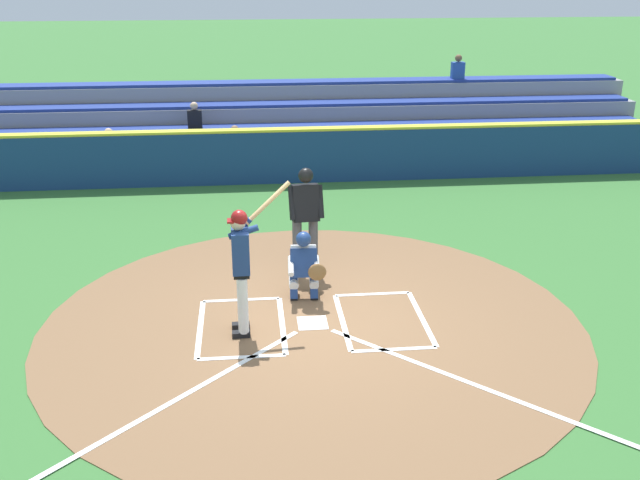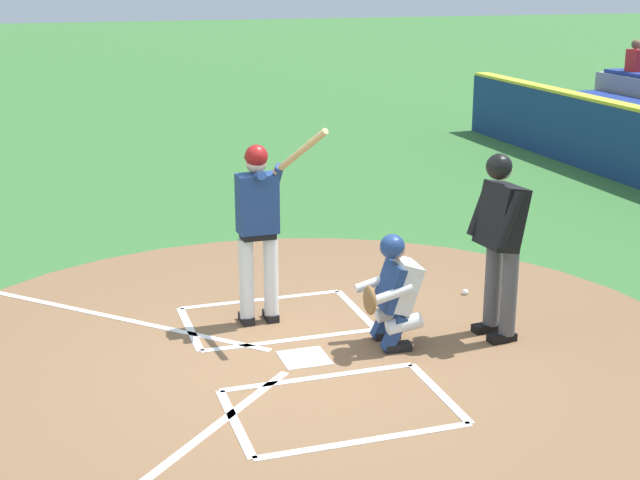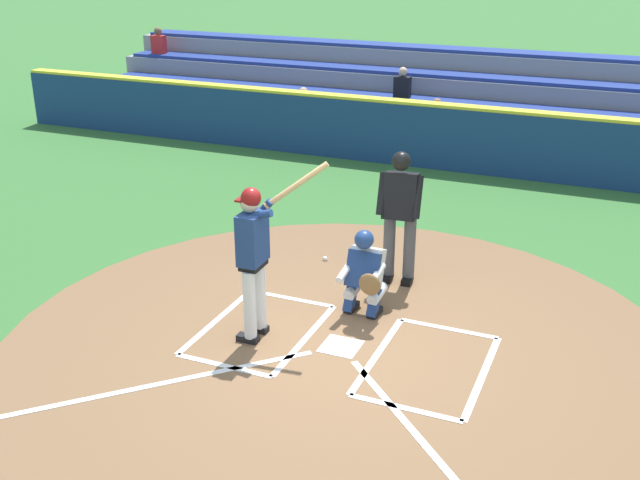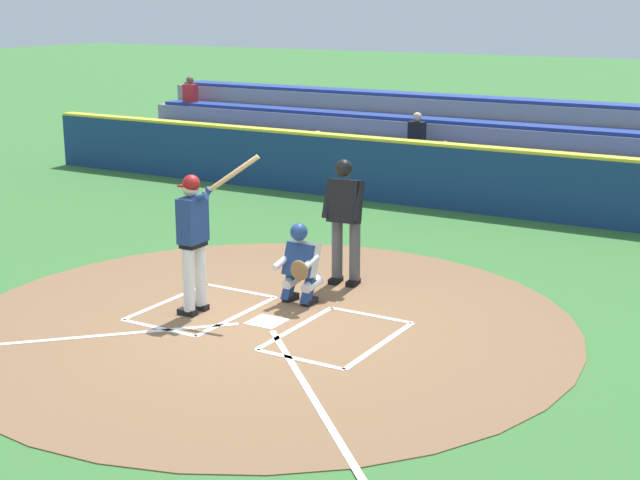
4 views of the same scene
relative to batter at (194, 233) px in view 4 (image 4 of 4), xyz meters
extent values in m
plane|color=#387033|center=(-1.01, -0.17, -1.10)|extent=(120.00, 120.00, 0.00)
cylinder|color=brown|center=(-1.01, -0.17, -1.09)|extent=(8.00, 8.00, 0.01)
cube|color=white|center=(-1.01, -0.17, -1.08)|extent=(0.44, 0.44, 0.01)
cube|color=white|center=(-2.06, -1.07, -1.08)|extent=(1.20, 0.08, 0.01)
cube|color=white|center=(-2.06, 0.73, -1.08)|extent=(1.20, 0.08, 0.01)
cube|color=white|center=(-1.46, -0.17, -1.08)|extent=(0.08, 1.80, 0.01)
cube|color=white|center=(-2.66, -0.17, -1.08)|extent=(0.08, 1.80, 0.01)
cube|color=white|center=(0.04, -1.07, -1.08)|extent=(1.20, 0.08, 0.01)
cube|color=white|center=(0.04, 0.73, -1.08)|extent=(1.20, 0.08, 0.01)
cube|color=white|center=(-0.56, -0.17, -1.08)|extent=(0.08, 1.80, 0.01)
cube|color=white|center=(0.64, -0.17, -1.08)|extent=(0.08, 1.80, 0.01)
cube|color=white|center=(1.09, 1.93, -1.08)|extent=(3.73, 3.73, 0.01)
cube|color=white|center=(-3.11, 1.93, -1.08)|extent=(3.73, 3.73, 0.01)
cylinder|color=white|center=(0.01, 0.14, -0.60)|extent=(0.15, 0.15, 0.84)
cube|color=black|center=(0.05, 0.14, -1.05)|extent=(0.26, 0.12, 0.09)
cylinder|color=white|center=(0.01, -0.12, -0.60)|extent=(0.15, 0.15, 0.84)
cube|color=black|center=(0.05, -0.12, -1.05)|extent=(0.26, 0.12, 0.09)
cube|color=black|center=(0.01, 0.01, -0.13)|extent=(0.23, 0.34, 0.10)
cube|color=navy|center=(0.01, 0.01, 0.18)|extent=(0.25, 0.40, 0.60)
sphere|color=beige|center=(0.03, 0.01, 0.59)|extent=(0.21, 0.21, 0.21)
sphere|color=maroon|center=(0.01, 0.01, 0.66)|extent=(0.23, 0.23, 0.23)
cube|color=maroon|center=(0.12, 0.01, 0.63)|extent=(0.11, 0.17, 0.02)
cylinder|color=navy|center=(-0.04, 0.03, 0.46)|extent=(0.43, 0.10, 0.21)
cylinder|color=navy|center=(-0.04, -0.18, 0.46)|extent=(0.27, 0.09, 0.29)
cylinder|color=tan|center=(-0.40, -0.32, 0.76)|extent=(0.68, 0.38, 0.53)
cylinder|color=tan|center=(-0.09, -0.17, 0.52)|extent=(0.10, 0.10, 0.08)
cube|color=black|center=(-1.11, -1.07, -1.05)|extent=(0.13, 0.27, 0.09)
cube|color=navy|center=(-1.11, -1.03, -0.90)|extent=(0.13, 0.25, 0.37)
cylinder|color=silver|center=(-1.11, -1.13, -0.82)|extent=(0.17, 0.37, 0.21)
cube|color=black|center=(-0.79, -1.08, -1.05)|extent=(0.13, 0.27, 0.09)
cube|color=navy|center=(-0.79, -1.04, -0.90)|extent=(0.13, 0.25, 0.37)
cylinder|color=silver|center=(-0.80, -1.14, -0.82)|extent=(0.17, 0.37, 0.21)
cube|color=silver|center=(-0.96, -1.15, -0.48)|extent=(0.42, 0.38, 0.52)
cube|color=navy|center=(-0.95, -1.04, -0.48)|extent=(0.43, 0.24, 0.46)
sphere|color=#9E7051|center=(-0.95, -1.08, -0.11)|extent=(0.21, 0.21, 0.21)
sphere|color=navy|center=(-0.95, -1.06, -0.09)|extent=(0.24, 0.24, 0.24)
cylinder|color=silver|center=(-1.15, -0.97, -0.50)|extent=(0.11, 0.45, 0.20)
cylinder|color=silver|center=(-0.75, -0.99, -0.50)|extent=(0.11, 0.45, 0.20)
ellipsoid|color=brown|center=(-1.13, -0.77, -0.53)|extent=(0.29, 0.12, 0.28)
cylinder|color=#4C4C51|center=(-1.21, -2.18, -0.59)|extent=(0.16, 0.16, 0.86)
cube|color=black|center=(-1.21, -2.13, -1.05)|extent=(0.16, 0.29, 0.09)
cylinder|color=#4C4C51|center=(-0.93, -2.16, -0.59)|extent=(0.16, 0.16, 0.86)
cube|color=black|center=(-0.93, -2.11, -1.05)|extent=(0.16, 0.29, 0.09)
cube|color=black|center=(-1.07, -2.13, 0.15)|extent=(0.47, 0.40, 0.66)
sphere|color=beige|center=(-1.07, -2.09, 0.62)|extent=(0.22, 0.22, 0.22)
sphere|color=black|center=(-1.08, -2.07, 0.64)|extent=(0.25, 0.25, 0.25)
cylinder|color=black|center=(-1.32, -2.07, 0.18)|extent=(0.13, 0.29, 0.56)
cylinder|color=black|center=(-0.84, -2.03, 0.18)|extent=(0.13, 0.29, 0.56)
sphere|color=white|center=(0.12, -2.40, -1.06)|extent=(0.07, 0.07, 0.07)
cube|color=navy|center=(-1.01, -7.67, -0.47)|extent=(22.00, 0.36, 1.25)
cube|color=yellow|center=(-1.01, -7.67, 0.18)|extent=(22.00, 0.32, 0.06)
cube|color=gray|center=(-1.01, -8.69, -0.87)|extent=(20.00, 0.85, 0.45)
cube|color=navy|center=(-1.01, -8.69, -0.61)|extent=(19.60, 0.72, 0.08)
cube|color=gray|center=(-1.01, -9.54, -0.65)|extent=(20.00, 0.85, 0.90)
cube|color=navy|center=(-1.01, -9.54, -0.16)|extent=(19.60, 0.72, 0.08)
cube|color=gray|center=(-1.01, -10.39, -0.42)|extent=(20.00, 0.85, 1.35)
cube|color=navy|center=(-1.01, -10.39, 0.29)|extent=(19.60, 0.72, 0.08)
cube|color=gray|center=(-1.01, -11.24, -0.20)|extent=(20.00, 0.85, 1.80)
cube|color=navy|center=(-1.01, -11.24, 0.74)|extent=(19.60, 0.72, 0.08)
cube|color=red|center=(0.15, -8.64, -0.34)|extent=(0.36, 0.22, 0.46)
sphere|color=#9E7051|center=(0.15, -8.64, 0.00)|extent=(0.20, 0.20, 0.20)
cube|color=black|center=(1.18, -9.49, 0.11)|extent=(0.36, 0.22, 0.46)
sphere|color=beige|center=(1.18, -9.49, 0.45)|extent=(0.20, 0.20, 0.20)
cube|color=white|center=(3.24, -8.64, -0.34)|extent=(0.36, 0.22, 0.46)
sphere|color=beige|center=(3.24, -8.64, 0.00)|extent=(0.20, 0.20, 0.20)
cube|color=red|center=(8.18, -10.34, 0.56)|extent=(0.36, 0.22, 0.46)
sphere|color=brown|center=(8.18, -10.34, 0.90)|extent=(0.20, 0.20, 0.20)
camera|label=1|loc=(-0.13, 9.45, 3.94)|focal=41.00mm
camera|label=2|loc=(-8.54, 2.10, 2.41)|focal=51.02mm
camera|label=3|loc=(-3.80, 7.09, 3.42)|focal=43.07mm
camera|label=4|loc=(-7.33, 9.23, 2.93)|focal=51.95mm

